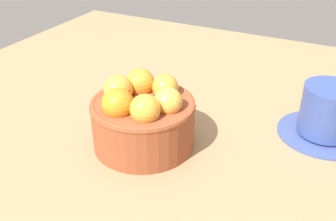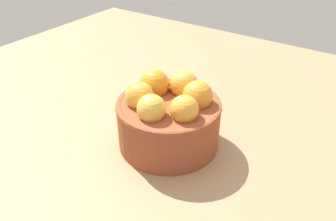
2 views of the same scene
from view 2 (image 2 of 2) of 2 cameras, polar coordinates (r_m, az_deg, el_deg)
The scene contains 2 objects.
ground_plane at distance 54.00cm, azimuth 0.10°, elevation -7.11°, with size 111.47×99.10×4.27cm, color #997551.
terracotta_bowl at distance 49.93cm, azimuth 0.11°, elevation -0.93°, with size 15.09×15.09×10.39cm.
Camera 2 is at (-23.35, 34.44, 32.28)cm, focal length 36.85 mm.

